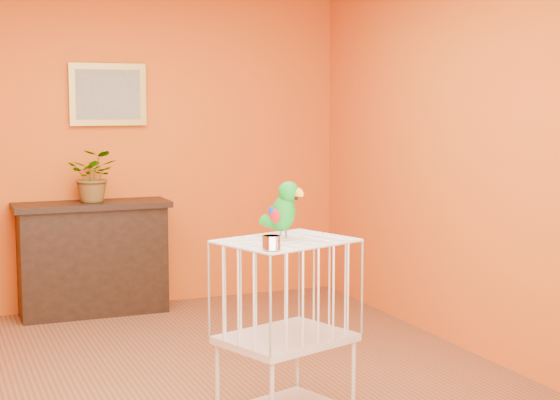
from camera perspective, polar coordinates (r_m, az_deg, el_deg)
name	(u,v)px	position (r m, az deg, el deg)	size (l,w,h in m)	color
ground	(188,388)	(5.23, -6.14, -12.35)	(4.50, 4.50, 0.00)	brown
room_shell	(185,120)	(4.95, -6.36, 5.28)	(4.50, 4.50, 4.50)	#C35A12
console_cabinet	(93,258)	(7.00, -12.34, -3.80)	(1.21, 0.44, 0.90)	black
potted_plant	(95,182)	(6.91, -12.22, 1.19)	(0.38, 0.42, 0.33)	#26722D
framed_picture	(108,95)	(7.11, -11.37, 6.89)	(0.62, 0.04, 0.50)	#B39740
birdcage	(286,329)	(4.53, 0.39, -8.58)	(0.76, 0.67, 0.98)	beige
feed_cup	(272,242)	(4.12, -0.56, -2.84)	(0.10, 0.10, 0.07)	silver
parrot	(284,209)	(4.47, 0.24, -0.61)	(0.20, 0.26, 0.30)	#59544C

